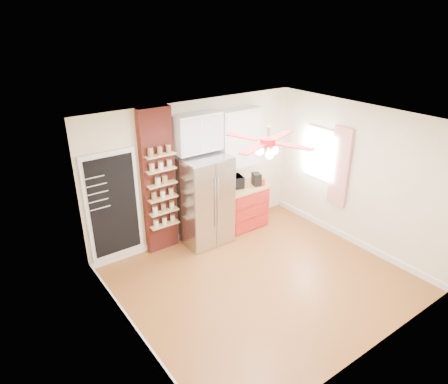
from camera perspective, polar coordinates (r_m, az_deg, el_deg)
floor at (r=6.92m, az=5.39°, el=-12.43°), size 4.50×4.50×0.00m
ceiling at (r=5.73m, az=6.45°, el=9.77°), size 4.50×4.50×0.00m
wall_back at (r=7.68m, az=-4.01°, el=3.05°), size 4.50×0.02×2.70m
wall_front at (r=5.11m, az=21.06°, el=-10.41°), size 4.50×0.02×2.70m
wall_left at (r=5.17m, az=-13.46°, el=-8.89°), size 0.02×4.00×2.70m
wall_right at (r=7.77m, az=18.45°, el=2.09°), size 0.02×4.00×2.70m
chalkboard at (r=7.08m, az=-15.52°, el=-1.95°), size 0.95×0.05×1.95m
brick_pillar at (r=7.23m, az=-9.38°, el=1.40°), size 0.60×0.16×2.70m
fridge at (r=7.55m, az=-2.73°, el=-1.21°), size 0.90×0.70×1.75m
upper_glass_cabinet at (r=7.26m, az=-3.79°, el=8.46°), size 0.90×0.35×0.70m
red_cabinet at (r=8.29m, az=2.75°, el=-2.04°), size 0.94×0.64×0.90m
upper_shelf_unit at (r=7.89m, az=2.18°, el=7.71°), size 0.90×0.30×1.15m
window at (r=8.21m, az=13.56°, el=5.32°), size 0.04×0.75×1.05m
curtain at (r=7.88m, az=16.22°, el=3.45°), size 0.06×0.40×1.55m
ceiling_fan at (r=5.81m, az=6.32°, el=7.13°), size 1.40×1.40×0.44m
toaster_oven at (r=7.97m, az=1.10°, el=1.39°), size 0.49×0.38×0.24m
coffee_maker at (r=8.13m, az=4.64°, el=1.84°), size 0.20×0.25×0.26m
canister_left at (r=8.18m, az=5.55°, el=1.45°), size 0.13×0.13×0.13m
canister_right at (r=8.28m, az=4.75°, el=1.77°), size 0.13×0.13×0.13m
pantry_jar_oats at (r=7.04m, az=-9.45°, el=1.53°), size 0.13×0.13×0.13m
pantry_jar_beans at (r=7.09m, az=-8.47°, el=1.75°), size 0.12×0.12×0.13m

